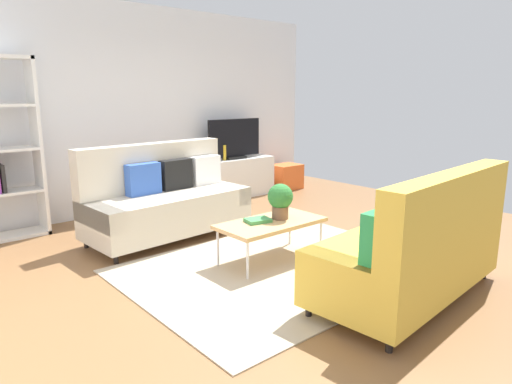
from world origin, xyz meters
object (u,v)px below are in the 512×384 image
at_px(couch_beige, 166,199).
at_px(storage_trunk, 286,177).
at_px(coffee_table, 271,224).
at_px(tv, 234,139).
at_px(vase_0, 202,157).
at_px(tv_console, 234,178).
at_px(couch_green, 415,249).
at_px(table_book_0, 258,220).
at_px(vase_1, 211,155).
at_px(bottle_0, 224,153).
at_px(potted_plant, 280,199).

distance_m(couch_beige, storage_trunk, 3.21).
xyz_separation_m(couch_beige, coffee_table, (0.39, -1.42, -0.06)).
bearing_deg(tv, vase_0, 173.12).
height_order(couch_beige, coffee_table, couch_beige).
bearing_deg(vase_0, tv_console, -4.93).
bearing_deg(vase_0, coffee_table, -109.94).
height_order(couch_green, tv, tv).
height_order(couch_beige, tv, tv).
height_order(tv, table_book_0, tv).
bearing_deg(couch_green, tv, 68.30).
relative_size(tv, table_book_0, 4.17).
height_order(tv_console, tv, tv).
bearing_deg(tv_console, vase_0, 175.07).
bearing_deg(vase_0, storage_trunk, -5.10).
xyz_separation_m(coffee_table, table_book_0, (-0.12, 0.07, 0.05)).
relative_size(couch_beige, tv_console, 1.39).
bearing_deg(vase_1, coffee_table, -113.11).
distance_m(storage_trunk, vase_1, 1.60).
distance_m(couch_green, vase_0, 4.10).
bearing_deg(vase_1, tv, -9.63).
height_order(couch_beige, couch_green, same).
xyz_separation_m(vase_0, bottle_0, (0.36, -0.09, 0.05)).
distance_m(couch_green, vase_1, 4.13).
relative_size(tv_console, vase_0, 9.41).
xyz_separation_m(tv, bottle_0, (-0.22, -0.02, -0.19)).
relative_size(tv, vase_0, 6.72).
bearing_deg(couch_beige, potted_plant, 106.71).
height_order(tv, vase_1, tv).
bearing_deg(coffee_table, table_book_0, 151.14).
bearing_deg(storage_trunk, table_book_0, -138.85).
relative_size(couch_green, table_book_0, 8.16).
bearing_deg(vase_0, couch_beige, -138.31).
relative_size(couch_green, potted_plant, 5.35).
bearing_deg(vase_1, potted_plant, -110.61).
xyz_separation_m(couch_green, bottle_0, (1.02, 3.95, 0.32)).
bearing_deg(potted_plant, coffee_table, -175.10).
height_order(coffee_table, tv_console, tv_console).
distance_m(vase_0, vase_1, 0.17).
distance_m(coffee_table, vase_1, 2.87).
bearing_deg(bottle_0, tv_console, 10.35).
xyz_separation_m(couch_beige, potted_plant, (0.53, -1.41, 0.17)).
distance_m(storage_trunk, vase_0, 1.76).
bearing_deg(coffee_table, vase_0, 70.06).
relative_size(couch_beige, vase_0, 13.12).
distance_m(coffee_table, potted_plant, 0.27).
relative_size(couch_beige, potted_plant, 5.34).
bearing_deg(couch_green, tv_console, 68.38).
distance_m(tv_console, storage_trunk, 1.11).
distance_m(couch_beige, coffee_table, 1.48).
xyz_separation_m(coffee_table, tv, (1.53, 2.55, 0.56)).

